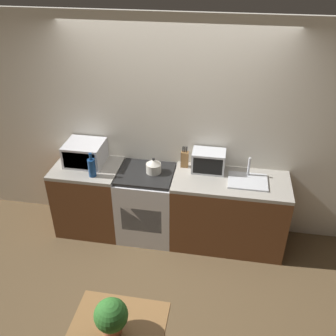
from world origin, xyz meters
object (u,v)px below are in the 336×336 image
(kettle, at_px, (154,166))
(bottle, at_px, (92,167))
(stove_range, at_px, (147,204))
(toaster_oven, at_px, (209,161))
(microwave, at_px, (85,153))

(kettle, relative_size, bottle, 0.64)
(stove_range, xyz_separation_m, toaster_oven, (0.71, 0.17, 0.58))
(bottle, height_order, toaster_oven, bottle)
(stove_range, bearing_deg, kettle, 14.49)
(kettle, height_order, bottle, bottle)
(kettle, xyz_separation_m, microwave, (-0.85, 0.07, 0.05))
(microwave, relative_size, toaster_oven, 1.18)
(kettle, height_order, toaster_oven, toaster_oven)
(stove_range, xyz_separation_m, microwave, (-0.76, 0.09, 0.58))
(stove_range, relative_size, microwave, 2.03)
(kettle, relative_size, toaster_oven, 0.50)
(stove_range, relative_size, toaster_oven, 2.39)
(stove_range, bearing_deg, bottle, -163.55)
(bottle, bearing_deg, kettle, 16.19)
(microwave, relative_size, bottle, 1.51)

